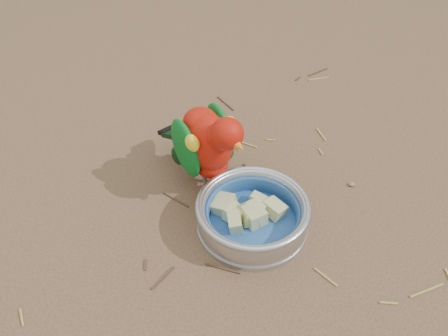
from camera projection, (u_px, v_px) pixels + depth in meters
ground at (259, 226)px, 0.91m from camera, size 60.00×60.00×0.00m
food_bowl at (252, 224)px, 0.91m from camera, size 0.20×0.20×0.02m
bowl_wall at (253, 213)px, 0.89m from camera, size 0.20×0.20×0.04m
fruit_wedges at (253, 216)px, 0.89m from camera, size 0.12×0.12×0.03m
lory_parrot at (208, 149)px, 0.93m from camera, size 0.13×0.24×0.19m
ground_debris at (230, 206)px, 0.95m from camera, size 0.90×0.80×0.01m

